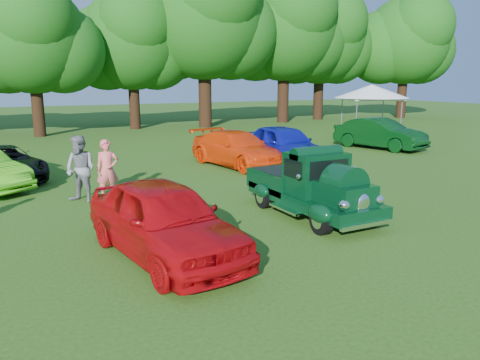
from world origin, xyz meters
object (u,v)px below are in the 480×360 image
back_car_orange (238,149)px  back_car_green (380,134)px  back_car_black (3,164)px  canopy_tent (372,92)px  hero_pickup (311,188)px  red_convertible (164,219)px  spectator_pink (107,170)px  back_car_blue (284,145)px  spectator_grey (81,169)px

back_car_orange → back_car_green: 8.78m
back_car_black → canopy_tent: bearing=-7.0°
hero_pickup → back_car_black: 11.00m
red_convertible → back_car_black: 9.94m
back_car_black → back_car_green: (17.27, -0.32, 0.18)m
red_convertible → canopy_tent: canopy_tent is taller
back_car_green → spectator_pink: spectator_pink is taller
back_car_orange → back_car_blue: back_car_blue is taller
back_car_orange → spectator_grey: 7.32m
back_car_green → spectator_grey: size_ratio=2.43×
hero_pickup → red_convertible: hero_pickup is taller
back_car_blue → spectator_grey: bearing=-161.5°
spectator_pink → back_car_blue: bearing=19.8°
back_car_green → spectator_grey: spectator_grey is taller
back_car_black → back_car_orange: (8.55, -1.32, 0.11)m
hero_pickup → back_car_orange: size_ratio=0.88×
back_car_blue → canopy_tent: size_ratio=0.86×
back_car_blue → back_car_green: back_car_blue is taller
canopy_tent → back_car_black: bearing=-171.5°
spectator_grey → back_car_green: bearing=65.3°
hero_pickup → red_convertible: bearing=-166.2°
hero_pickup → back_car_black: hero_pickup is taller
spectator_grey → spectator_pink: bearing=44.7°
red_convertible → back_car_orange: 10.16m
back_car_blue → spectator_grey: spectator_grey is taller
red_convertible → canopy_tent: size_ratio=0.81×
back_car_black → back_car_orange: back_car_orange is taller
hero_pickup → back_car_orange: bearing=77.5°
back_car_orange → back_car_green: size_ratio=1.04×
hero_pickup → back_car_orange: 7.37m
spectator_pink → spectator_grey: (-0.74, 0.08, 0.07)m
back_car_blue → back_car_green: (6.82, 1.54, -0.05)m
back_car_black → spectator_grey: size_ratio=2.23×
back_car_blue → back_car_orange: bearing=166.1°
back_car_black → canopy_tent: (19.61, 2.94, 2.19)m
red_convertible → back_car_green: back_car_green is taller
hero_pickup → spectator_grey: bearing=140.6°
back_car_green → spectator_pink: (-14.62, -4.13, 0.12)m
back_car_green → red_convertible: bearing=-161.6°
red_convertible → back_car_black: bearing=97.2°
hero_pickup → canopy_tent: 17.20m
spectator_grey → back_car_blue: bearing=66.9°
back_car_green → spectator_grey: 15.89m
red_convertible → back_car_orange: red_convertible is taller
red_convertible → back_car_blue: (7.82, 7.72, 0.05)m
red_convertible → spectator_grey: size_ratio=2.33×
hero_pickup → spectator_grey: (-5.05, 4.14, 0.24)m
back_car_black → red_convertible: bearing=-90.2°
hero_pickup → back_car_black: bearing=129.2°
back_car_orange → canopy_tent: size_ratio=0.87×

